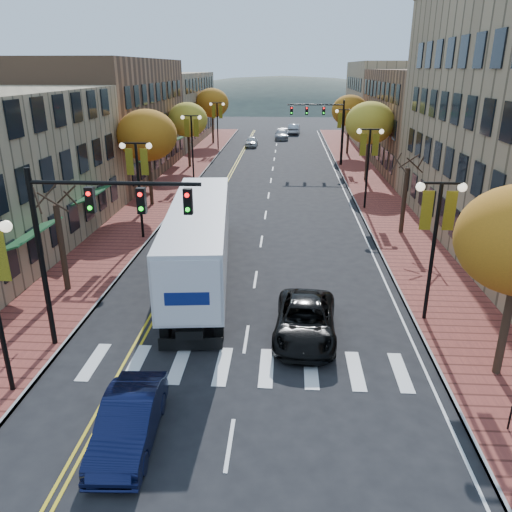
# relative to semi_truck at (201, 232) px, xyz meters

# --- Properties ---
(ground) EXTENTS (200.00, 200.00, 0.00)m
(ground) POSITION_rel_semi_truck_xyz_m (2.79, -10.44, -2.37)
(ground) COLOR black
(ground) RESTS_ON ground
(sidewalk_left) EXTENTS (4.00, 85.00, 0.15)m
(sidewalk_left) POSITION_rel_semi_truck_xyz_m (-6.21, 22.06, -2.30)
(sidewalk_left) COLOR brown
(sidewalk_left) RESTS_ON ground
(sidewalk_right) EXTENTS (4.00, 85.00, 0.15)m
(sidewalk_right) POSITION_rel_semi_truck_xyz_m (11.79, 22.06, -2.30)
(sidewalk_right) COLOR brown
(sidewalk_right) RESTS_ON ground
(building_left_mid) EXTENTS (12.00, 24.00, 11.00)m
(building_left_mid) POSITION_rel_semi_truck_xyz_m (-14.21, 25.56, 3.13)
(building_left_mid) COLOR brown
(building_left_mid) RESTS_ON ground
(building_left_far) EXTENTS (12.00, 26.00, 9.50)m
(building_left_far) POSITION_rel_semi_truck_xyz_m (-14.21, 50.56, 2.38)
(building_left_far) COLOR #9E8966
(building_left_far) RESTS_ON ground
(building_right_mid) EXTENTS (15.00, 24.00, 10.00)m
(building_right_mid) POSITION_rel_semi_truck_xyz_m (21.29, 31.56, 2.63)
(building_right_mid) COLOR brown
(building_right_mid) RESTS_ON ground
(building_right_far) EXTENTS (15.00, 20.00, 11.00)m
(building_right_far) POSITION_rel_semi_truck_xyz_m (21.29, 53.56, 3.13)
(building_right_far) COLOR #9E8966
(building_right_far) RESTS_ON ground
(tree_left_a) EXTENTS (0.28, 0.28, 4.20)m
(tree_left_a) POSITION_rel_semi_truck_xyz_m (-6.21, -2.44, -0.12)
(tree_left_a) COLOR #382619
(tree_left_a) RESTS_ON sidewalk_left
(tree_left_b) EXTENTS (4.48, 4.48, 7.21)m
(tree_left_b) POSITION_rel_semi_truck_xyz_m (-6.21, 13.56, 3.07)
(tree_left_b) COLOR #382619
(tree_left_b) RESTS_ON sidewalk_left
(tree_left_c) EXTENTS (4.16, 4.16, 6.69)m
(tree_left_c) POSITION_rel_semi_truck_xyz_m (-6.21, 29.56, 2.68)
(tree_left_c) COLOR #382619
(tree_left_c) RESTS_ON sidewalk_left
(tree_left_d) EXTENTS (4.61, 4.61, 7.42)m
(tree_left_d) POSITION_rel_semi_truck_xyz_m (-6.21, 47.56, 3.23)
(tree_left_d) COLOR #382619
(tree_left_d) RESTS_ON sidewalk_left
(tree_right_b) EXTENTS (0.28, 0.28, 4.20)m
(tree_right_b) POSITION_rel_semi_truck_xyz_m (11.79, 7.56, -0.12)
(tree_right_b) COLOR #382619
(tree_right_b) RESTS_ON sidewalk_right
(tree_right_c) EXTENTS (4.48, 4.48, 7.21)m
(tree_right_c) POSITION_rel_semi_truck_xyz_m (11.79, 23.56, 3.07)
(tree_right_c) COLOR #382619
(tree_right_c) RESTS_ON sidewalk_right
(tree_right_d) EXTENTS (4.35, 4.35, 7.00)m
(tree_right_d) POSITION_rel_semi_truck_xyz_m (11.79, 39.56, 2.92)
(tree_right_d) COLOR #382619
(tree_right_d) RESTS_ON sidewalk_right
(lamp_left_b) EXTENTS (1.96, 0.36, 6.05)m
(lamp_left_b) POSITION_rel_semi_truck_xyz_m (-4.71, 5.56, 1.92)
(lamp_left_b) COLOR black
(lamp_left_b) RESTS_ON ground
(lamp_left_c) EXTENTS (1.96, 0.36, 6.05)m
(lamp_left_c) POSITION_rel_semi_truck_xyz_m (-4.71, 23.56, 1.92)
(lamp_left_c) COLOR black
(lamp_left_c) RESTS_ON ground
(lamp_left_d) EXTENTS (1.96, 0.36, 6.05)m
(lamp_left_d) POSITION_rel_semi_truck_xyz_m (-4.71, 41.56, 1.92)
(lamp_left_d) COLOR black
(lamp_left_d) RESTS_ON ground
(lamp_right_a) EXTENTS (1.96, 0.36, 6.05)m
(lamp_right_a) POSITION_rel_semi_truck_xyz_m (10.29, -4.44, 1.92)
(lamp_right_a) COLOR black
(lamp_right_a) RESTS_ON ground
(lamp_right_b) EXTENTS (1.96, 0.36, 6.05)m
(lamp_right_b) POSITION_rel_semi_truck_xyz_m (10.29, 13.56, 1.92)
(lamp_right_b) COLOR black
(lamp_right_b) RESTS_ON ground
(lamp_right_c) EXTENTS (1.96, 0.36, 6.05)m
(lamp_right_c) POSITION_rel_semi_truck_xyz_m (10.29, 31.56, 1.92)
(lamp_right_c) COLOR black
(lamp_right_c) RESTS_ON ground
(traffic_mast_near) EXTENTS (6.10, 0.35, 7.00)m
(traffic_mast_near) POSITION_rel_semi_truck_xyz_m (-2.68, -7.44, 2.55)
(traffic_mast_near) COLOR black
(traffic_mast_near) RESTS_ON ground
(traffic_mast_far) EXTENTS (6.10, 0.34, 7.00)m
(traffic_mast_far) POSITION_rel_semi_truck_xyz_m (8.27, 31.56, 2.55)
(traffic_mast_far) COLOR black
(traffic_mast_far) RESTS_ON ground
(semi_truck) EXTENTS (4.20, 16.40, 4.06)m
(semi_truck) POSITION_rel_semi_truck_xyz_m (0.00, 0.00, 0.00)
(semi_truck) COLOR black
(semi_truck) RESTS_ON ground
(navy_sedan) EXTENTS (1.70, 4.34, 1.41)m
(navy_sedan) POSITION_rel_semi_truck_xyz_m (-0.09, -12.47, -1.67)
(navy_sedan) COLOR black
(navy_sedan) RESTS_ON ground
(black_suv) EXTENTS (2.68, 5.31, 1.44)m
(black_suv) POSITION_rel_semi_truck_xyz_m (5.15, -6.09, -1.65)
(black_suv) COLOR black
(black_suv) RESTS_ON ground
(car_far_white) EXTENTS (1.66, 4.04, 1.37)m
(car_far_white) POSITION_rel_semi_truck_xyz_m (-0.61, 45.50, -1.69)
(car_far_white) COLOR silver
(car_far_white) RESTS_ON ground
(car_far_silver) EXTENTS (2.02, 4.97, 1.44)m
(car_far_silver) POSITION_rel_semi_truck_xyz_m (3.43, 53.20, -1.65)
(car_far_silver) COLOR #919398
(car_far_silver) RESTS_ON ground
(car_far_oncoming) EXTENTS (2.05, 4.99, 1.61)m
(car_far_oncoming) POSITION_rel_semi_truck_xyz_m (5.38, 59.77, -1.57)
(car_far_oncoming) COLOR #9D9EA4
(car_far_oncoming) RESTS_ON ground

